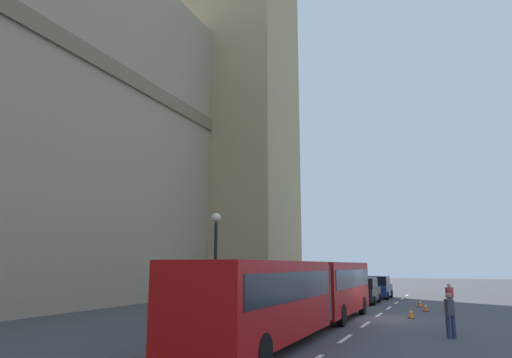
# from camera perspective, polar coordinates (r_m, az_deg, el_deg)

# --- Properties ---
(ground_plane) EXTENTS (160.00, 160.00, 0.00)m
(ground_plane) POSITION_cam_1_polar(r_m,az_deg,el_deg) (26.12, 14.45, -16.38)
(ground_plane) COLOR #424244
(lane_centre_marking) EXTENTS (34.40, 0.16, 0.01)m
(lane_centre_marking) POSITION_cam_1_polar(r_m,az_deg,el_deg) (30.16, 15.62, -15.50)
(lane_centre_marking) COLOR silver
(lane_centre_marking) RESTS_ON ground_plane
(articulated_bus) EXTENTS (18.79, 2.54, 2.90)m
(articulated_bus) POSITION_cam_1_polar(r_m,az_deg,el_deg) (20.36, 5.87, -13.44)
(articulated_bus) COLOR #B20F0F
(articulated_bus) RESTS_ON ground_plane
(sedan_lead) EXTENTS (4.40, 1.86, 1.85)m
(sedan_lead) POSITION_cam_1_polar(r_m,az_deg,el_deg) (35.68, 13.31, -13.32)
(sedan_lead) COLOR black
(sedan_lead) RESTS_ON ground_plane
(sedan_trailing) EXTENTS (4.40, 1.86, 1.85)m
(sedan_trailing) POSITION_cam_1_polar(r_m,az_deg,el_deg) (41.25, 14.98, -12.85)
(sedan_trailing) COLOR navy
(sedan_trailing) RESTS_ON ground_plane
(traffic_cone_west) EXTENTS (0.36, 0.36, 0.58)m
(traffic_cone_west) POSITION_cam_1_polar(r_m,az_deg,el_deg) (26.65, 18.68, -15.43)
(traffic_cone_west) COLOR black
(traffic_cone_west) RESTS_ON ground_plane
(traffic_cone_middle) EXTENTS (0.36, 0.36, 0.58)m
(traffic_cone_middle) POSITION_cam_1_polar(r_m,az_deg,el_deg) (30.81, 20.31, -14.61)
(traffic_cone_middle) COLOR black
(traffic_cone_middle) RESTS_ON ground_plane
(traffic_cone_east) EXTENTS (0.36, 0.36, 0.58)m
(traffic_cone_east) POSITION_cam_1_polar(r_m,az_deg,el_deg) (33.78, 19.64, -14.24)
(traffic_cone_east) COLOR black
(traffic_cone_east) RESTS_ON ground_plane
(street_lamp) EXTENTS (0.44, 0.44, 5.27)m
(street_lamp) POSITION_cam_1_polar(r_m,az_deg,el_deg) (22.50, -5.04, -9.84)
(street_lamp) COLOR black
(street_lamp) RESTS_ON ground_plane
(pedestrian_near_cones) EXTENTS (0.46, 0.36, 1.69)m
(pedestrian_near_cones) POSITION_cam_1_polar(r_m,az_deg,el_deg) (20.00, 22.89, -15.13)
(pedestrian_near_cones) COLOR #262D4C
(pedestrian_near_cones) RESTS_ON ground_plane
(pedestrian_by_kerb) EXTENTS (0.45, 0.45, 1.69)m
(pedestrian_by_kerb) POSITION_cam_1_polar(r_m,az_deg,el_deg) (30.39, 22.88, -13.31)
(pedestrian_by_kerb) COLOR #333333
(pedestrian_by_kerb) RESTS_ON ground_plane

